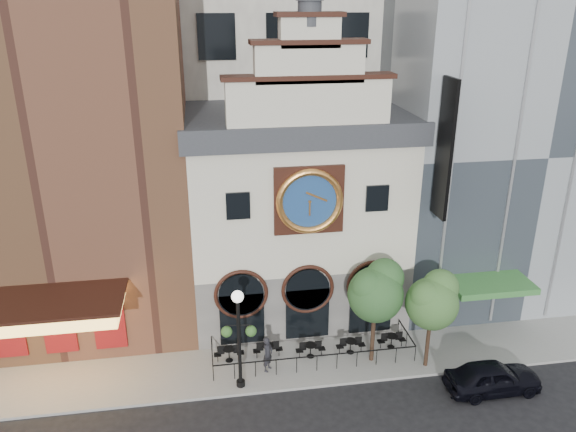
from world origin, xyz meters
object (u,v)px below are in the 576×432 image
(bistro_3, at_px, (351,345))
(bistro_4, at_px, (391,340))
(lamppost, at_px, (239,329))
(bistro_2, at_px, (310,349))
(tree_right, at_px, (433,299))
(car_right, at_px, (493,377))
(bistro_0, at_px, (229,353))
(tree_left, at_px, (376,290))
(bistro_1, at_px, (268,350))
(pedestrian, at_px, (268,354))

(bistro_3, xyz_separation_m, bistro_4, (2.34, 0.12, 0.00))
(lamppost, bearing_deg, bistro_3, 23.41)
(bistro_2, bearing_deg, tree_right, -15.59)
(bistro_3, height_order, tree_right, tree_right)
(bistro_2, xyz_separation_m, car_right, (8.33, -3.95, 0.19))
(bistro_0, distance_m, lamppost, 3.57)
(bistro_0, bearing_deg, lamppost, -78.34)
(bistro_4, relative_size, tree_right, 0.30)
(bistro_2, bearing_deg, bistro_0, 175.66)
(tree_left, bearing_deg, bistro_1, 168.99)
(bistro_0, relative_size, pedestrian, 0.82)
(car_right, bearing_deg, bistro_4, 41.97)
(bistro_0, height_order, car_right, car_right)
(bistro_1, bearing_deg, tree_left, -11.01)
(bistro_1, xyz_separation_m, tree_right, (8.12, -1.96, 3.45))
(bistro_3, relative_size, pedestrian, 0.82)
(bistro_1, bearing_deg, bistro_3, -3.88)
(tree_left, height_order, tree_right, tree_left)
(bistro_3, bearing_deg, tree_left, -37.49)
(bistro_4, height_order, tree_left, tree_left)
(bistro_0, bearing_deg, bistro_2, -4.34)
(pedestrian, bearing_deg, bistro_1, 27.82)
(bistro_3, relative_size, tree_left, 0.28)
(bistro_1, relative_size, bistro_3, 1.00)
(bistro_0, xyz_separation_m, bistro_1, (2.07, -0.00, 0.00))
(bistro_4, distance_m, pedestrian, 7.03)
(bistro_3, height_order, bistro_4, same)
(car_right, xyz_separation_m, tree_left, (-5.12, 3.22, 3.53))
(bistro_0, xyz_separation_m, bistro_2, (4.33, -0.33, 0.00))
(lamppost, bearing_deg, pedestrian, 41.70)
(bistro_0, height_order, pedestrian, pedestrian)
(car_right, relative_size, pedestrian, 2.44)
(bistro_1, xyz_separation_m, tree_left, (5.46, -1.06, 3.71))
(car_right, bearing_deg, pedestrian, 72.76)
(car_right, bearing_deg, tree_left, 57.20)
(pedestrian, relative_size, tree_right, 0.36)
(bistro_4, distance_m, lamppost, 9.11)
(bistro_4, height_order, tree_right, tree_right)
(bistro_2, height_order, pedestrian, pedestrian)
(bistro_3, xyz_separation_m, car_right, (6.11, -3.98, 0.19))
(bistro_1, distance_m, lamppost, 3.90)
(bistro_1, bearing_deg, bistro_4, -1.55)
(car_right, xyz_separation_m, lamppost, (-12.21, 2.14, 2.64))
(bistro_4, bearing_deg, bistro_0, 178.81)
(pedestrian, distance_m, tree_left, 6.46)
(car_right, bearing_deg, bistro_1, 67.30)
(bistro_3, height_order, lamppost, lamppost)
(bistro_2, relative_size, pedestrian, 0.82)
(bistro_0, bearing_deg, tree_left, -8.04)
(bistro_0, distance_m, car_right, 13.36)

